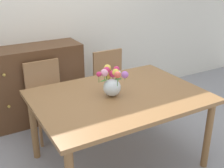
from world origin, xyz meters
The scene contains 7 objects.
ground_plane centered at (0.00, 0.00, 0.00)m, with size 12.00×12.00×0.00m, color #939399.
back_wall centered at (0.00, 1.60, 1.40)m, with size 7.00×0.10×2.80m, color silver.
dining_table centered at (0.00, 0.00, 0.69)m, with size 1.62×1.17×0.77m.
chair_left centered at (-0.45, 0.93, 0.52)m, with size 0.42×0.42×0.90m.
chair_right centered at (0.45, 0.93, 0.52)m, with size 0.42×0.42×0.90m.
dresser centered at (-0.56, 1.33, 0.50)m, with size 1.40×0.47×1.00m.
flower_vase centered at (-0.06, 0.03, 0.91)m, with size 0.30×0.30×0.29m.
Camera 1 is at (-1.31, -2.15, 1.93)m, focal length 46.10 mm.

